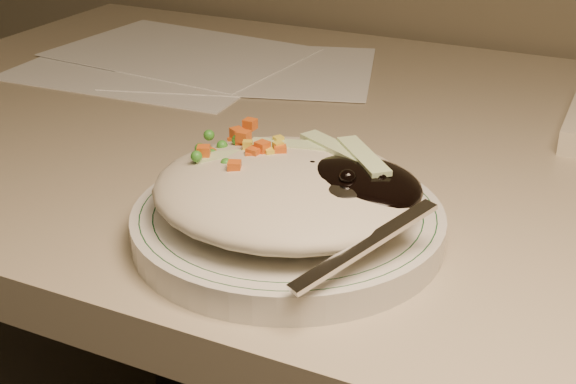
% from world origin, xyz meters
% --- Properties ---
extents(desk, '(1.40, 0.70, 0.74)m').
position_xyz_m(desk, '(0.00, 1.38, 0.54)').
color(desk, tan).
rests_on(desk, ground).
extents(plate, '(0.23, 0.23, 0.02)m').
position_xyz_m(plate, '(-0.11, 1.16, 0.75)').
color(plate, silver).
rests_on(plate, desk).
extents(plate_rim, '(0.22, 0.22, 0.00)m').
position_xyz_m(plate_rim, '(-0.11, 1.16, 0.76)').
color(plate_rim, '#144723').
rests_on(plate_rim, plate).
extents(meal, '(0.21, 0.19, 0.05)m').
position_xyz_m(meal, '(-0.10, 1.16, 0.78)').
color(meal, '#BFB69B').
rests_on(meal, plate).
extents(papers, '(0.44, 0.31, 0.00)m').
position_xyz_m(papers, '(-0.40, 1.50, 0.74)').
color(papers, white).
rests_on(papers, desk).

